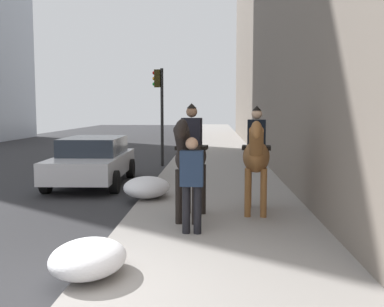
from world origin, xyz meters
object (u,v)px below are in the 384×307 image
Objects in this scene: mounted_horse_far at (256,155)px; traffic_light_near_curb at (160,101)px; car_near_lane at (93,160)px; pedestrian_greeting at (192,179)px; mounted_horse_near at (191,155)px.

traffic_light_near_curb is (8.80, 3.05, 1.26)m from mounted_horse_far.
car_near_lane is 1.18× the size of traffic_light_near_curb.
car_near_lane is at bearing 161.80° from traffic_light_near_curb.
pedestrian_greeting is 0.43× the size of traffic_light_near_curb.
traffic_light_near_curb reaches higher than car_near_lane.
mounted_horse_far is at bearing 46.25° from car_near_lane.
mounted_horse_near is 1.02× the size of mounted_horse_far.
mounted_horse_near is 0.50× the size of car_near_lane.
car_near_lane is 5.23m from traffic_light_near_curb.
traffic_light_near_curb reaches higher than pedestrian_greeting.
mounted_horse_far is 6.21m from car_near_lane.
car_near_lane is (4.79, 3.23, -0.64)m from mounted_horse_near.
mounted_horse_far is 0.49× the size of car_near_lane.
pedestrian_greeting is at bearing -170.34° from traffic_light_near_curb.
car_near_lane is at bearing -126.65° from mounted_horse_far.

